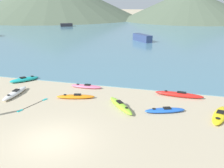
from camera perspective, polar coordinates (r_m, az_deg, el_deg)
name	(u,v)px	position (r m, az deg, el deg)	size (l,w,h in m)	color
ground_plane	(51,141)	(14.30, -13.10, -11.92)	(400.00, 400.00, 0.00)	tan
bay_water	(155,35)	(55.93, 9.42, 10.45)	(160.00, 70.00, 0.06)	teal
far_hill_midleft	(190,4)	(101.64, 16.52, 16.27)	(49.04, 49.04, 10.93)	#4C5B47
kayak_on_sand_0	(76,97)	(19.64, -7.94, -2.72)	(2.88, 1.36, 0.33)	orange
kayak_on_sand_1	(165,110)	(17.45, 11.44, -5.63)	(2.71, 1.60, 0.32)	blue
kayak_on_sand_2	(179,94)	(20.41, 14.37, -2.23)	(3.62, 0.82, 0.40)	red
kayak_on_sand_3	(24,79)	(24.80, -18.53, 0.96)	(2.21, 2.53, 0.40)	teal
kayak_on_sand_4	(86,86)	(21.89, -5.67, -0.50)	(2.66, 0.75, 0.31)	#E5668C
kayak_on_sand_5	(220,115)	(17.74, 22.43, -6.28)	(1.52, 3.24, 0.33)	yellow
kayak_on_sand_6	(121,105)	(17.78, 1.87, -4.67)	(2.53, 2.93, 0.40)	#8CCC2D
kayak_on_sand_7	(15,93)	(21.42, -20.35, -1.88)	(0.92, 3.27, 0.38)	white
moored_boat_2	(66,25)	(74.82, -9.91, 12.57)	(3.75, 3.34, 0.83)	black
moored_boat_3	(142,38)	(46.80, 6.61, 9.95)	(3.93, 4.20, 1.21)	navy
loose_paddle	(33,105)	(19.12, -16.81, -4.35)	(0.83, 2.74, 0.03)	black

